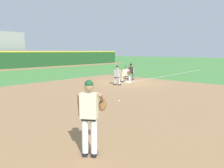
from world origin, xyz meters
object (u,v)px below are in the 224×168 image
Objects in this scene: first_baseman at (126,73)px; pitcher at (90,113)px; umpire at (131,71)px; first_base_bag at (127,82)px; baseball at (119,101)px; baserunner at (117,75)px.

pitcher is at bearing -146.25° from first_baseman.
umpire is at bearing 32.49° from pitcher.
umpire is (1.53, 0.64, 0.06)m from first_baseman.
first_base_bag is 5.14× the size of baseball.
pitcher is at bearing -143.41° from baserunner.
baseball is 0.06× the size of first_baseman.
first_base_bag is 2.09m from umpire.
pitcher reaches higher than baserunner.
first_baseman is 0.92× the size of umpire.
first_base_bag is 0.26× the size of baserunner.
baseball is 0.05× the size of umpire.
first_baseman is at bearing 34.74° from baseball.
baseball is 0.05× the size of baserunner.
first_baseman is at bearing 58.32° from first_base_bag.
umpire is (12.27, 7.81, -0.27)m from pitcher.
pitcher is at bearing -147.44° from baseball.
first_base_bag is 6.75m from baseball.
pitcher reaches higher than first_base_bag.
first_base_bag is 0.28× the size of first_baseman.
baserunner is at bearing 36.59° from pitcher.
baserunner is 1.00× the size of umpire.
baseball is 5.94m from pitcher.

